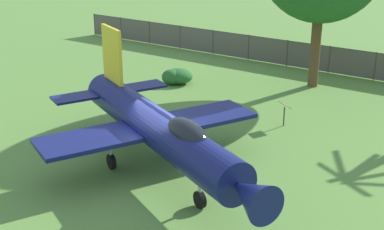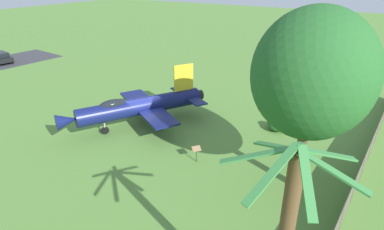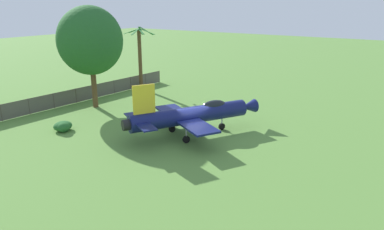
{
  "view_description": "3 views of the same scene",
  "coord_description": "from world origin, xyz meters",
  "views": [
    {
      "loc": [
        -15.46,
        -10.75,
        9.29
      ],
      "look_at": [
        0.86,
        -1.03,
        2.19
      ],
      "focal_mm": 51.31,
      "sensor_mm": 36.0,
      "label": 1
    },
    {
      "loc": [
        16.67,
        -18.57,
        12.08
      ],
      "look_at": [
        5.38,
        -0.58,
        2.5
      ],
      "focal_mm": 30.01,
      "sensor_mm": 36.0,
      "label": 2
    },
    {
      "loc": [
        -16.13,
        23.6,
        10.8
      ],
      "look_at": [
        0.27,
        -0.7,
        1.59
      ],
      "focal_mm": 33.36,
      "sensor_mm": 36.0,
      "label": 3
    }
  ],
  "objects": [
    {
      "name": "perimeter_fence",
      "position": [
        16.7,
        1.39,
        0.89
      ],
      "size": [
        2.11,
        33.33,
        1.68
      ],
      "rotation": [
        0.0,
        0.0,
        7.79
      ],
      "color": "#4C4238",
      "rests_on": "ground_plane"
    },
    {
      "name": "shade_tree",
      "position": [
        13.44,
        -1.46,
        7.1
      ],
      "size": [
        6.49,
        6.86,
        10.65
      ],
      "color": "brown",
      "rests_on": "ground_plane"
    },
    {
      "name": "ground_plane",
      "position": [
        0.0,
        0.0,
        0.0
      ],
      "size": [
        200.0,
        200.0,
        0.0
      ],
      "primitive_type": "plane",
      "color": "#568438"
    },
    {
      "name": "display_jet",
      "position": [
        -0.17,
        -0.3,
        1.83
      ],
      "size": [
        8.61,
        11.7,
        4.82
      ],
      "rotation": [
        0.0,
        0.0,
        4.2
      ],
      "color": "#111951",
      "rests_on": "ground_plane"
    },
    {
      "name": "parked_car_black",
      "position": [
        -30.55,
        5.03,
        0.79
      ],
      "size": [
        4.85,
        2.69,
        1.53
      ],
      "rotation": [
        0.0,
        0.0,
        2.99
      ],
      "color": "black",
      "rests_on": "ground_plane"
    },
    {
      "name": "info_plaque",
      "position": [
        6.85,
        -2.37,
        0.85
      ],
      "size": [
        0.68,
        0.72,
        1.14
      ],
      "color": "#333333",
      "rests_on": "ground_plane"
    },
    {
      "name": "shrub_near_fence",
      "position": [
        9.6,
        5.56,
        0.43
      ],
      "size": [
        1.02,
        1.09,
        0.86
      ],
      "color": "#235B26",
      "rests_on": "ground_plane"
    },
    {
      "name": "shrub_by_tree",
      "position": [
        10.02,
        5.32,
        0.42
      ],
      "size": [
        1.49,
        1.66,
        0.84
      ],
      "color": "#235B26",
      "rests_on": "ground_plane"
    }
  ]
}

